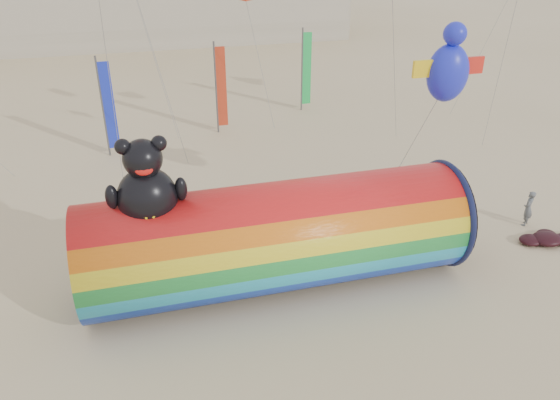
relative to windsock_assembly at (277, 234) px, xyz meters
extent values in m
plane|color=#CCB58C|center=(0.00, -0.08, -1.92)|extent=(160.00, 160.00, 0.00)
cylinder|color=red|center=(0.01, 0.00, -0.10)|extent=(12.48, 3.64, 3.64)
torus|color=#0F1438|center=(6.13, 0.00, -0.10)|extent=(0.25, 3.82, 3.82)
cylinder|color=black|center=(6.28, 0.00, -0.10)|extent=(0.06, 3.60, 3.60)
ellipsoid|color=black|center=(-3.94, 0.00, 1.88)|extent=(1.78, 1.59, 1.87)
ellipsoid|color=yellow|center=(-3.94, -0.57, 1.78)|extent=(0.92, 0.40, 0.80)
sphere|color=black|center=(-3.94, 0.00, 3.13)|extent=(1.14, 1.14, 1.14)
sphere|color=black|center=(-4.44, 0.00, 3.54)|extent=(0.46, 0.46, 0.46)
sphere|color=black|center=(-3.44, 0.00, 3.54)|extent=(0.46, 0.46, 0.46)
ellipsoid|color=red|center=(-3.94, -0.47, 2.97)|extent=(0.50, 0.18, 0.32)
ellipsoid|color=black|center=(-4.93, -0.10, 2.09)|extent=(0.37, 0.37, 0.75)
ellipsoid|color=black|center=(-2.95, -0.10, 2.09)|extent=(0.37, 0.37, 0.75)
imported|color=#585D60|center=(10.78, 1.14, -1.17)|extent=(0.65, 0.62, 1.49)
ellipsoid|color=#380A12|center=(10.64, -0.32, -1.71)|extent=(1.17, 0.99, 0.41)
ellipsoid|color=#380A12|center=(10.04, -0.17, -1.76)|extent=(0.91, 0.77, 0.32)
ellipsoid|color=#380A12|center=(10.94, 0.08, -1.78)|extent=(0.78, 0.66, 0.27)
cylinder|color=#59595E|center=(-5.55, 13.19, 0.68)|extent=(0.10, 0.10, 5.20)
cube|color=#1B2ECF|center=(-5.24, 13.19, 0.73)|extent=(0.56, 0.06, 4.50)
cylinder|color=#59595E|center=(0.54, 15.12, 0.68)|extent=(0.10, 0.10, 5.20)
cube|color=red|center=(0.85, 15.12, 0.73)|extent=(0.56, 0.06, 4.50)
cylinder|color=#59595E|center=(6.44, 17.81, 0.68)|extent=(0.10, 0.10, 5.20)
cube|color=green|center=(6.75, 17.81, 0.73)|extent=(0.56, 0.06, 4.50)
ellipsoid|color=#1D27D3|center=(6.29, 1.23, 4.58)|extent=(1.46, 1.14, 1.95)
camera|label=1|loc=(-3.95, -14.81, 9.22)|focal=35.00mm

